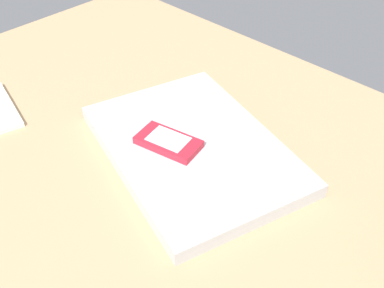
# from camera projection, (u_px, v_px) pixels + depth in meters

# --- Properties ---
(desk_surface) EXTENTS (1.20, 0.80, 0.03)m
(desk_surface) POSITION_uv_depth(u_px,v_px,m) (180.00, 171.00, 0.72)
(desk_surface) COLOR tan
(desk_surface) RESTS_ON ground
(laptop_closed) EXTENTS (0.40, 0.33, 0.02)m
(laptop_closed) POSITION_uv_depth(u_px,v_px,m) (192.00, 148.00, 0.72)
(laptop_closed) COLOR #B7BABC
(laptop_closed) RESTS_ON desk_surface
(cell_phone_on_laptop) EXTENTS (0.11, 0.07, 0.01)m
(cell_phone_on_laptop) POSITION_uv_depth(u_px,v_px,m) (169.00, 141.00, 0.70)
(cell_phone_on_laptop) COLOR red
(cell_phone_on_laptop) RESTS_ON laptop_closed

